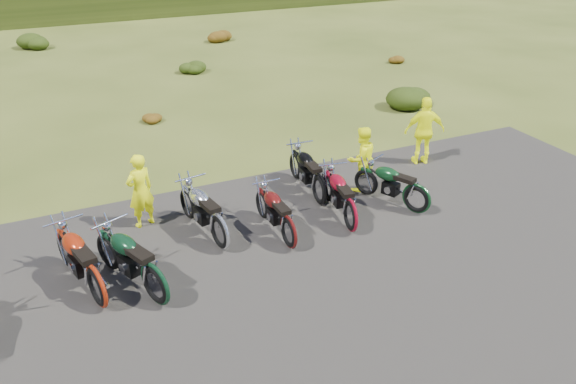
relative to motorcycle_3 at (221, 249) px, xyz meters
name	(u,v)px	position (x,y,z in m)	size (l,w,h in m)	color
ground	(271,268)	(0.68, -1.06, 0.00)	(300.00, 300.00, 0.00)	#3A4517
gravel_pad	(316,330)	(0.68, -3.06, 0.00)	(20.00, 12.00, 0.04)	black
shrub_3	(34,39)	(-2.62, 20.84, 0.46)	(1.56, 1.56, 0.92)	#20300C
shrub_4	(150,116)	(0.28, 8.14, 0.23)	(0.77, 0.77, 0.45)	#642D0C
shrub_5	(192,66)	(3.18, 13.44, 0.31)	(1.03, 1.03, 0.61)	#20300C
shrub_6	(218,34)	(6.08, 18.74, 0.38)	(1.30, 1.30, 0.77)	#642D0C
shrub_7	(410,93)	(8.98, 6.04, 0.46)	(1.56, 1.56, 0.92)	#20300C
shrub_8	(394,58)	(11.88, 11.34, 0.23)	(0.77, 0.77, 0.45)	#642D0C
motorcycle_1	(101,306)	(-2.55, -0.89, 0.00)	(2.30, 0.77, 1.21)	#96220A
motorcycle_2	(158,304)	(-1.60, -1.25, 0.00)	(2.32, 0.77, 1.22)	black
motorcycle_3	(221,249)	(0.00, 0.00, 0.00)	(2.23, 0.74, 1.17)	#B9BABF
motorcycle_4	(289,248)	(1.31, -0.55, 0.00)	(2.02, 0.67, 1.06)	#4D0E0C
motorcycle_5	(319,205)	(2.75, 0.87, 0.00)	(2.18, 0.73, 1.14)	black
motorcycle_6	(350,231)	(2.80, -0.49, 0.00)	(2.12, 0.71, 1.11)	maroon
motorcycle_7	(415,213)	(4.58, -0.43, 0.00)	(2.05, 0.68, 1.07)	#0E3317
person_middle	(140,192)	(-1.25, 1.61, 0.85)	(0.62, 0.41, 1.70)	#F8FF0D
person_right_a	(361,160)	(4.02, 1.14, 0.82)	(0.79, 0.62, 1.64)	#F8FF0D
person_right_b	(424,132)	(6.40, 1.83, 0.93)	(1.09, 0.46, 1.87)	#F8FF0D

